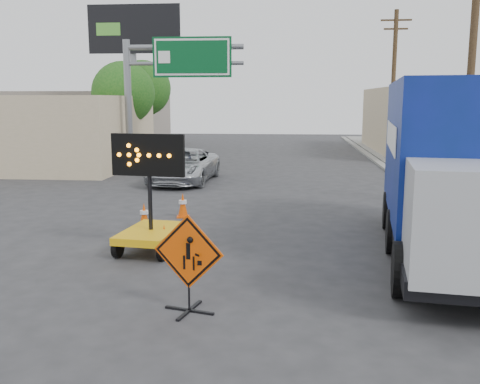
# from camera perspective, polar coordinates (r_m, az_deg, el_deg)

# --- Properties ---
(ground) EXTENTS (100.00, 100.00, 0.00)m
(ground) POSITION_cam_1_polar(r_m,az_deg,el_deg) (10.28, -5.50, -11.97)
(ground) COLOR #2D2D30
(ground) RESTS_ON ground
(curb_right) EXTENTS (0.40, 60.00, 0.12)m
(curb_right) POSITION_cam_1_polar(r_m,az_deg,el_deg) (25.24, 17.48, 0.86)
(curb_right) COLOR gray
(curb_right) RESTS_ON ground
(sidewalk_right) EXTENTS (4.00, 60.00, 0.15)m
(sidewalk_right) POSITION_cam_1_polar(r_m,az_deg,el_deg) (25.82, 22.47, 0.79)
(sidewalk_right) COLOR gray
(sidewalk_right) RESTS_ON ground
(storefront_left_near) EXTENTS (14.00, 10.00, 4.00)m
(storefront_left_near) POSITION_cam_1_polar(r_m,az_deg,el_deg) (33.42, -23.17, 5.98)
(storefront_left_near) COLOR #C9B391
(storefront_left_near) RESTS_ON ground
(storefront_left_far) EXTENTS (12.00, 10.00, 4.40)m
(storefront_left_far) POSITION_cam_1_polar(r_m,az_deg,el_deg) (46.55, -16.09, 7.51)
(storefront_left_far) COLOR gray
(storefront_left_far) RESTS_ON ground
(building_right_far) EXTENTS (10.00, 14.00, 4.60)m
(building_right_far) POSITION_cam_1_polar(r_m,az_deg,el_deg) (40.95, 21.25, 7.10)
(building_right_far) COLOR #C9B391
(building_right_far) RESTS_ON ground
(highway_gantry) EXTENTS (6.18, 0.38, 6.90)m
(highway_gantry) POSITION_cam_1_polar(r_m,az_deg,el_deg) (28.06, -7.83, 12.35)
(highway_gantry) COLOR slate
(highway_gantry) RESTS_ON ground
(billboard) EXTENTS (6.10, 0.54, 9.85)m
(billboard) POSITION_cam_1_polar(r_m,az_deg,el_deg) (36.85, -11.20, 15.21)
(billboard) COLOR slate
(billboard) RESTS_ON ground
(utility_pole_near) EXTENTS (1.80, 0.26, 9.00)m
(utility_pole_near) POSITION_cam_1_polar(r_m,az_deg,el_deg) (20.35, 23.40, 11.53)
(utility_pole_near) COLOR #4B3920
(utility_pole_near) RESTS_ON ground
(utility_pole_far) EXTENTS (1.80, 0.26, 9.00)m
(utility_pole_far) POSITION_cam_1_polar(r_m,az_deg,el_deg) (33.95, 16.03, 10.97)
(utility_pole_far) COLOR #4B3920
(utility_pole_far) RESTS_ON ground
(tree_left_near) EXTENTS (3.71, 3.71, 6.03)m
(tree_left_near) POSITION_cam_1_polar(r_m,az_deg,el_deg) (32.88, -12.34, 10.26)
(tree_left_near) COLOR #4B3920
(tree_left_near) RESTS_ON ground
(tree_left_far) EXTENTS (4.10, 4.10, 6.66)m
(tree_left_far) POSITION_cam_1_polar(r_m,az_deg,el_deg) (40.84, -10.31, 10.82)
(tree_left_far) COLOR #4B3920
(tree_left_far) RESTS_ON ground
(construction_sign) EXTENTS (1.33, 0.95, 1.81)m
(construction_sign) POSITION_cam_1_polar(r_m,az_deg,el_deg) (9.70, -5.52, -7.37)
(construction_sign) COLOR black
(construction_sign) RESTS_ON ground
(arrow_board) EXTENTS (1.88, 2.24, 2.99)m
(arrow_board) POSITION_cam_1_polar(r_m,az_deg,el_deg) (13.72, -9.49, -3.54)
(arrow_board) COLOR #E8AB0C
(arrow_board) RESTS_ON ground
(pickup_truck) EXTENTS (2.86, 5.66, 1.53)m
(pickup_truck) POSITION_cam_1_polar(r_m,az_deg,el_deg) (24.96, -6.03, 2.81)
(pickup_truck) COLOR silver
(pickup_truck) RESTS_ON ground
(box_truck) EXTENTS (3.84, 9.27, 4.26)m
(box_truck) POSITION_cam_1_polar(r_m,az_deg,el_deg) (13.76, 21.50, 1.31)
(box_truck) COLOR black
(box_truck) RESTS_ON ground
(cone_a) EXTENTS (0.39, 0.39, 0.69)m
(cone_a) POSITION_cam_1_polar(r_m,az_deg,el_deg) (13.78, -8.08, -4.83)
(cone_a) COLOR #E64B04
(cone_a) RESTS_ON ground
(cone_b) EXTENTS (0.43, 0.43, 0.76)m
(cone_b) POSITION_cam_1_polar(r_m,az_deg,el_deg) (16.26, -10.18, -2.49)
(cone_b) COLOR #E64B04
(cone_b) RESTS_ON ground
(cone_c) EXTENTS (0.47, 0.47, 0.80)m
(cone_c) POSITION_cam_1_polar(r_m,az_deg,el_deg) (17.56, -6.11, -1.40)
(cone_c) COLOR #E64B04
(cone_c) RESTS_ON ground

